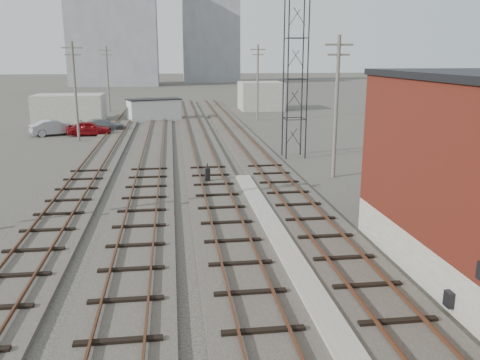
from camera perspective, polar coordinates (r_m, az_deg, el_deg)
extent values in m
plane|color=#282621|center=(63.86, -4.15, 6.84)|extent=(320.00, 320.00, 0.00)
cube|color=#332D28|center=(43.43, 0.90, 3.67)|extent=(3.20, 90.00, 0.20)
cube|color=#4C2816|center=(43.29, -0.04, 3.95)|extent=(0.07, 90.00, 0.12)
cube|color=#4C2816|center=(43.50, 1.84, 3.99)|extent=(0.07, 90.00, 0.12)
cube|color=#332D28|center=(43.02, -4.38, 3.54)|extent=(3.20, 90.00, 0.20)
cube|color=#4C2816|center=(42.95, -5.34, 3.81)|extent=(0.07, 90.00, 0.12)
cube|color=#4C2816|center=(43.03, -3.43, 3.87)|extent=(0.07, 90.00, 0.12)
cube|color=#332D28|center=(42.99, -9.72, 3.37)|extent=(3.20, 90.00, 0.20)
cube|color=#4C2816|center=(42.98, -10.69, 3.64)|extent=(0.07, 90.00, 0.12)
cube|color=#4C2816|center=(42.93, -8.77, 3.70)|extent=(0.07, 90.00, 0.12)
cube|color=#332D28|center=(43.33, -15.02, 3.18)|extent=(3.20, 90.00, 0.20)
cube|color=#4C2816|center=(43.38, -15.98, 3.44)|extent=(0.07, 90.00, 0.12)
cube|color=#4C2816|center=(43.20, -14.09, 3.51)|extent=(0.07, 90.00, 0.12)
cube|color=gray|center=(19.38, 6.09, -9.49)|extent=(0.90, 28.00, 0.26)
cube|color=black|center=(17.24, 22.41, -12.27)|extent=(0.20, 0.35, 0.50)
cylinder|color=black|center=(38.49, 5.43, 13.38)|extent=(0.10, 0.10, 15.00)
cylinder|color=black|center=(38.85, 7.65, 13.33)|extent=(0.10, 0.10, 15.00)
cylinder|color=black|center=(39.95, 4.94, 13.41)|extent=(0.10, 0.10, 15.00)
cylinder|color=black|center=(40.30, 7.08, 13.36)|extent=(0.10, 0.10, 15.00)
cylinder|color=#595147|center=(49.14, -18.00, 9.37)|extent=(0.24, 0.24, 9.00)
cube|color=#595147|center=(49.03, -18.35, 13.91)|extent=(1.80, 0.12, 0.12)
cube|color=#595147|center=(49.03, -18.29, 13.21)|extent=(1.40, 0.12, 0.12)
cylinder|color=#595147|center=(73.84, -14.62, 10.89)|extent=(0.24, 0.24, 9.00)
cube|color=#595147|center=(73.77, -14.81, 13.91)|extent=(1.80, 0.12, 0.12)
cube|color=#595147|center=(73.77, -14.78, 13.44)|extent=(1.40, 0.12, 0.12)
cylinder|color=#595147|center=(33.10, 10.74, 7.93)|extent=(0.24, 0.24, 9.00)
cube|color=#595147|center=(32.94, 11.06, 14.69)|extent=(1.80, 0.12, 0.12)
cube|color=#595147|center=(32.93, 11.01, 13.65)|extent=(1.40, 0.12, 0.12)
cylinder|color=#595147|center=(62.22, 1.99, 10.84)|extent=(0.24, 0.24, 9.00)
cube|color=#595147|center=(62.14, 2.02, 14.43)|extent=(1.80, 0.12, 0.12)
cube|color=#595147|center=(62.13, 2.02, 13.88)|extent=(1.40, 0.12, 0.12)
cube|color=gray|center=(139.17, -14.05, 16.46)|extent=(22.00, 14.00, 30.00)
cube|color=gray|center=(153.81, -3.34, 15.80)|extent=(16.00, 12.00, 26.00)
cube|color=gray|center=(64.71, -18.59, 7.68)|extent=(8.00, 5.00, 3.20)
cube|color=gray|center=(74.61, 2.34, 9.42)|extent=(6.00, 6.00, 4.00)
cube|color=black|center=(31.46, -3.67, 0.54)|extent=(0.33, 0.33, 0.92)
cylinder|color=black|center=(31.33, -3.69, 1.61)|extent=(0.07, 0.07, 0.28)
cube|color=silver|center=(62.84, -9.62, 7.73)|extent=(6.59, 4.30, 2.54)
cube|color=black|center=(62.72, -9.67, 8.93)|extent=(6.85, 4.56, 0.12)
imported|color=maroon|center=(52.65, -16.56, 5.59)|extent=(4.26, 1.80, 1.44)
imported|color=#93959A|center=(54.00, -20.10, 5.56)|extent=(4.88, 3.51, 1.53)
imported|color=slate|center=(54.88, -15.13, 5.95)|extent=(4.99, 3.38, 1.34)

